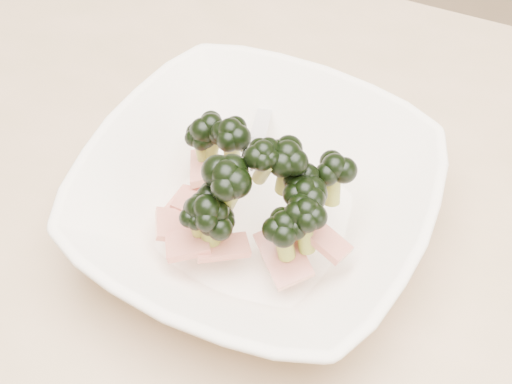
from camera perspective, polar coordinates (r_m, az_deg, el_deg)
dining_table at (r=0.73m, az=1.48°, el=-9.23°), size 1.20×0.80×0.75m
broccoli_dish at (r=0.63m, az=-0.02°, el=-0.55°), size 0.33×0.33×0.13m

